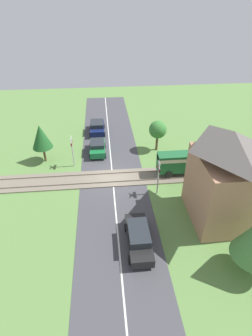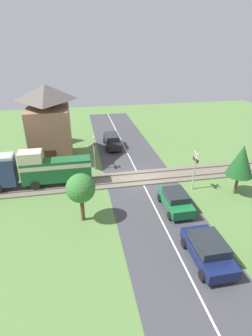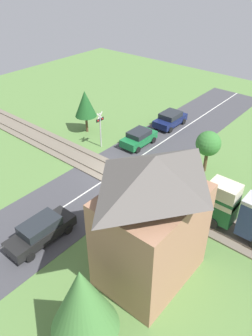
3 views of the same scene
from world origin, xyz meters
name	(u,v)px [view 1 (image 1 of 3)]	position (x,y,z in m)	size (l,w,h in m)	color
ground_plane	(113,179)	(0.00, 0.00, 0.00)	(60.00, 60.00, 0.00)	#5B8442
road_surface	(113,179)	(0.00, 0.00, 0.01)	(48.00, 6.40, 0.02)	#424247
track_bed	(113,178)	(0.00, 0.00, 0.07)	(2.80, 48.00, 0.24)	#756B5B
car_near_crossing	(97,147)	(-5.21, -1.44, 0.77)	(3.71, 1.86, 1.46)	#197038
car_far_side	(139,237)	(8.40, 1.44, 0.82)	(4.54, 1.78, 1.57)	black
car_behind_queue	(97,127)	(-10.50, -1.44, 0.79)	(3.90, 1.99, 1.50)	#141E4C
crossing_signal_west_approach	(72,148)	(-2.70, -3.95, 2.21)	(0.90, 0.18, 3.48)	#B7B7B7
crossing_signal_east_approach	(158,174)	(2.70, 3.95, 2.21)	(0.90, 0.18, 3.48)	#B7B7B7
station_building	(223,179)	(6.03, 8.10, 3.80)	(5.86, 4.34, 7.80)	#AD7A5B
pedestrian_by_station	(205,182)	(2.45, 8.54, 0.76)	(0.41, 0.41, 1.67)	gold
tree_roadside_hedge	(158,130)	(-5.27, 5.46, 2.58)	(2.01, 2.01, 3.61)	brown
tree_beyond_track	(41,137)	(-4.02, -7.18, 2.99)	(2.13, 2.13, 4.28)	brown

